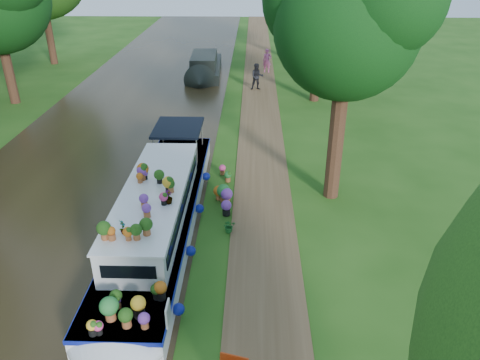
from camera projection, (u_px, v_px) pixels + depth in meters
The scene contains 9 objects.
ground at pixel (227, 238), 15.32m from camera, with size 100.00×100.00×0.00m, color #1F4A12.
canal_water at pixel (46, 235), 15.47m from camera, with size 10.00×100.00×0.02m, color black.
towpath at pixel (264, 239), 15.28m from camera, with size 2.20×100.00×0.03m, color brown.
plant_boat at pixel (156, 217), 14.90m from camera, with size 2.29×13.52×2.27m.
tree_near_overhang at pixel (348, 14), 14.93m from camera, with size 5.52×5.28×8.99m.
second_boat at pixel (204, 67), 33.56m from camera, with size 2.46×7.79×1.49m.
pedestrian_pink at pixel (267, 61), 34.16m from camera, with size 0.61×0.40×1.68m, color #DC5AAB.
pedestrian_dark at pixel (257, 77), 30.11m from camera, with size 0.82×0.64×1.69m, color black.
verge_plant at pixel (229, 226), 15.55m from camera, with size 0.40×0.35×0.45m, color #1F6726.
Camera 1 is at (0.80, -12.73, 8.70)m, focal length 35.00 mm.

